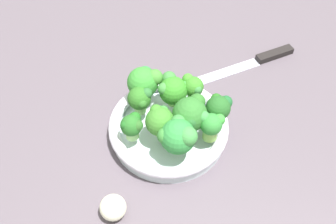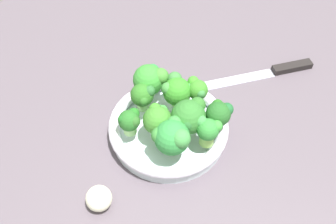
{
  "view_description": "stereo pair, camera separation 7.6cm",
  "coord_description": "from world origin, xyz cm",
  "px_view_note": "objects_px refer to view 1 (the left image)",
  "views": [
    {
      "loc": [
        -22.91,
        42.05,
        66.05
      ],
      "look_at": [
        0.14,
        0.6,
        7.17
      ],
      "focal_mm": 42.04,
      "sensor_mm": 36.0,
      "label": 1
    },
    {
      "loc": [
        -29.19,
        37.87,
        66.05
      ],
      "look_at": [
        0.14,
        0.6,
        7.17
      ],
      "focal_mm": 42.04,
      "sensor_mm": 36.0,
      "label": 2
    }
  ],
  "objects_px": {
    "broccoli_floret_1": "(144,82)",
    "broccoli_floret_2": "(191,113)",
    "broccoli_floret_7": "(140,99)",
    "broccoli_floret_3": "(160,121)",
    "bowl": "(168,128)",
    "broccoli_floret_9": "(219,107)",
    "broccoli_floret_0": "(211,125)",
    "broccoli_floret_6": "(172,89)",
    "broccoli_floret_8": "(178,136)",
    "broccoli_floret_4": "(132,125)",
    "garlic_bulb": "(114,208)",
    "knife": "(258,60)",
    "broccoli_floret_5": "(193,87)"
  },
  "relations": [
    {
      "from": "broccoli_floret_0",
      "to": "broccoli_floret_3",
      "type": "distance_m",
      "value": 0.09
    },
    {
      "from": "broccoli_floret_1",
      "to": "broccoli_floret_3",
      "type": "relative_size",
      "value": 1.1
    },
    {
      "from": "broccoli_floret_3",
      "to": "broccoli_floret_4",
      "type": "xyz_separation_m",
      "value": [
        0.04,
        0.03,
        -0.01
      ]
    },
    {
      "from": "bowl",
      "to": "broccoli_floret_2",
      "type": "bearing_deg",
      "value": -167.48
    },
    {
      "from": "broccoli_floret_4",
      "to": "garlic_bulb",
      "type": "height_order",
      "value": "broccoli_floret_4"
    },
    {
      "from": "bowl",
      "to": "broccoli_floret_9",
      "type": "relative_size",
      "value": 3.63
    },
    {
      "from": "broccoli_floret_1",
      "to": "knife",
      "type": "height_order",
      "value": "broccoli_floret_1"
    },
    {
      "from": "broccoli_floret_0",
      "to": "broccoli_floret_6",
      "type": "bearing_deg",
      "value": -22.44
    },
    {
      "from": "garlic_bulb",
      "to": "broccoli_floret_2",
      "type": "bearing_deg",
      "value": -101.15
    },
    {
      "from": "broccoli_floret_5",
      "to": "broccoli_floret_7",
      "type": "height_order",
      "value": "same"
    },
    {
      "from": "broccoli_floret_4",
      "to": "broccoli_floret_7",
      "type": "distance_m",
      "value": 0.06
    },
    {
      "from": "bowl",
      "to": "broccoli_floret_2",
      "type": "height_order",
      "value": "broccoli_floret_2"
    },
    {
      "from": "broccoli_floret_2",
      "to": "broccoli_floret_7",
      "type": "bearing_deg",
      "value": 7.08
    },
    {
      "from": "broccoli_floret_6",
      "to": "knife",
      "type": "bearing_deg",
      "value": -113.25
    },
    {
      "from": "broccoli_floret_1",
      "to": "broccoli_floret_2",
      "type": "height_order",
      "value": "broccoli_floret_2"
    },
    {
      "from": "broccoli_floret_1",
      "to": "broccoli_floret_4",
      "type": "height_order",
      "value": "broccoli_floret_1"
    },
    {
      "from": "bowl",
      "to": "broccoli_floret_1",
      "type": "relative_size",
      "value": 3.28
    },
    {
      "from": "broccoli_floret_3",
      "to": "broccoli_floret_9",
      "type": "bearing_deg",
      "value": -135.5
    },
    {
      "from": "bowl",
      "to": "knife",
      "type": "xyz_separation_m",
      "value": [
        -0.08,
        -0.29,
        -0.02
      ]
    },
    {
      "from": "broccoli_floret_2",
      "to": "broccoli_floret_3",
      "type": "height_order",
      "value": "broccoli_floret_2"
    },
    {
      "from": "broccoli_floret_4",
      "to": "broccoli_floret_9",
      "type": "distance_m",
      "value": 0.17
    },
    {
      "from": "broccoli_floret_0",
      "to": "broccoli_floret_2",
      "type": "bearing_deg",
      "value": -5.47
    },
    {
      "from": "broccoli_floret_0",
      "to": "broccoli_floret_2",
      "type": "xyz_separation_m",
      "value": [
        0.04,
        -0.0,
        0.01
      ]
    },
    {
      "from": "bowl",
      "to": "broccoli_floret_5",
      "type": "relative_size",
      "value": 3.92
    },
    {
      "from": "broccoli_floret_1",
      "to": "broccoli_floret_5",
      "type": "xyz_separation_m",
      "value": [
        -0.09,
        -0.04,
        -0.0
      ]
    },
    {
      "from": "broccoli_floret_2",
      "to": "broccoli_floret_7",
      "type": "distance_m",
      "value": 0.11
    },
    {
      "from": "broccoli_floret_7",
      "to": "broccoli_floret_3",
      "type": "bearing_deg",
      "value": 155.31
    },
    {
      "from": "broccoli_floret_2",
      "to": "broccoli_floret_4",
      "type": "relative_size",
      "value": 1.37
    },
    {
      "from": "broccoli_floret_0",
      "to": "broccoli_floret_7",
      "type": "bearing_deg",
      "value": 3.41
    },
    {
      "from": "broccoli_floret_7",
      "to": "bowl",
      "type": "bearing_deg",
      "value": -176.93
    },
    {
      "from": "broccoli_floret_0",
      "to": "broccoli_floret_9",
      "type": "relative_size",
      "value": 0.96
    },
    {
      "from": "broccoli_floret_2",
      "to": "broccoli_floret_3",
      "type": "relative_size",
      "value": 1.14
    },
    {
      "from": "broccoli_floret_2",
      "to": "broccoli_floret_3",
      "type": "xyz_separation_m",
      "value": [
        0.04,
        0.04,
        -0.0
      ]
    },
    {
      "from": "broccoli_floret_3",
      "to": "broccoli_floret_9",
      "type": "distance_m",
      "value": 0.12
    },
    {
      "from": "broccoli_floret_1",
      "to": "broccoli_floret_6",
      "type": "relative_size",
      "value": 1.11
    },
    {
      "from": "bowl",
      "to": "broccoli_floret_2",
      "type": "xyz_separation_m",
      "value": [
        -0.04,
        -0.01,
        0.06
      ]
    },
    {
      "from": "broccoli_floret_9",
      "to": "broccoli_floret_7",
      "type": "bearing_deg",
      "value": 20.03
    },
    {
      "from": "bowl",
      "to": "knife",
      "type": "height_order",
      "value": "bowl"
    },
    {
      "from": "broccoli_floret_2",
      "to": "broccoli_floret_6",
      "type": "height_order",
      "value": "broccoli_floret_2"
    },
    {
      "from": "garlic_bulb",
      "to": "broccoli_floret_8",
      "type": "bearing_deg",
      "value": -106.8
    },
    {
      "from": "broccoli_floret_5",
      "to": "bowl",
      "type": "bearing_deg",
      "value": 77.88
    },
    {
      "from": "broccoli_floret_7",
      "to": "broccoli_floret_9",
      "type": "bearing_deg",
      "value": -159.97
    },
    {
      "from": "broccoli_floret_2",
      "to": "broccoli_floret_5",
      "type": "bearing_deg",
      "value": -66.2
    },
    {
      "from": "broccoli_floret_1",
      "to": "garlic_bulb",
      "type": "bearing_deg",
      "value": 108.14
    },
    {
      "from": "bowl",
      "to": "broccoli_floret_8",
      "type": "xyz_separation_m",
      "value": [
        -0.05,
        0.05,
        0.06
      ]
    },
    {
      "from": "bowl",
      "to": "broccoli_floret_8",
      "type": "height_order",
      "value": "broccoli_floret_8"
    },
    {
      "from": "broccoli_floret_0",
      "to": "broccoli_floret_8",
      "type": "height_order",
      "value": "broccoli_floret_8"
    },
    {
      "from": "broccoli_floret_2",
      "to": "knife",
      "type": "bearing_deg",
      "value": -98.35
    },
    {
      "from": "broccoli_floret_3",
      "to": "broccoli_floret_7",
      "type": "xyz_separation_m",
      "value": [
        0.06,
        -0.03,
        -0.0
      ]
    },
    {
      "from": "broccoli_floret_2",
      "to": "knife",
      "type": "height_order",
      "value": "broccoli_floret_2"
    }
  ]
}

